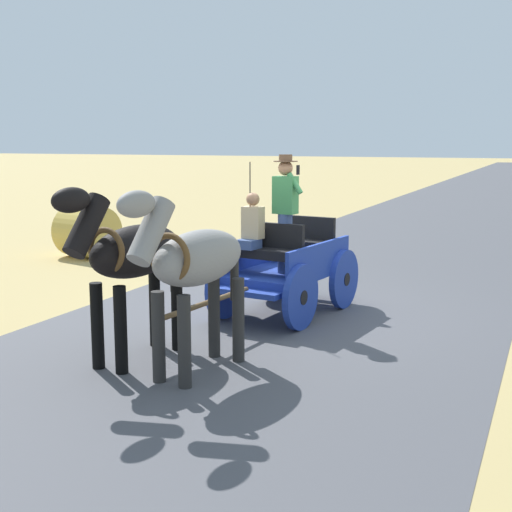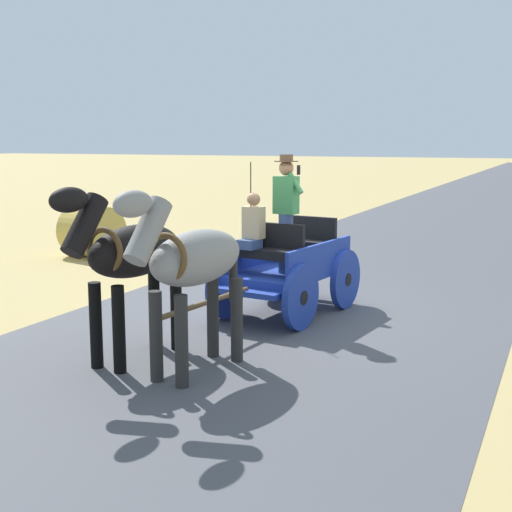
{
  "view_description": "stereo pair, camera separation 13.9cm",
  "coord_description": "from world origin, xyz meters",
  "px_view_note": "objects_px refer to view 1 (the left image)",
  "views": [
    {
      "loc": [
        -3.74,
        10.06,
        2.71
      ],
      "look_at": [
        0.1,
        1.23,
        1.1
      ],
      "focal_mm": 48.75,
      "sensor_mm": 36.0,
      "label": 1
    },
    {
      "loc": [
        -3.86,
        10.0,
        2.71
      ],
      "look_at": [
        0.1,
        1.23,
        1.1
      ],
      "focal_mm": 48.75,
      "sensor_mm": 36.0,
      "label": 2
    }
  ],
  "objects_px": {
    "horse_near_side": "(193,263)",
    "hay_bale": "(87,232)",
    "horse_drawn_carriage": "(284,263)",
    "horse_off_side": "(131,256)"
  },
  "relations": [
    {
      "from": "hay_bale",
      "to": "horse_drawn_carriage",
      "type": "bearing_deg",
      "value": 152.55
    },
    {
      "from": "horse_drawn_carriage",
      "to": "horse_near_side",
      "type": "relative_size",
      "value": 2.04
    },
    {
      "from": "horse_near_side",
      "to": "horse_drawn_carriage",
      "type": "bearing_deg",
      "value": -88.63
    },
    {
      "from": "horse_drawn_carriage",
      "to": "horse_off_side",
      "type": "height_order",
      "value": "horse_drawn_carriage"
    },
    {
      "from": "horse_near_side",
      "to": "horse_off_side",
      "type": "xyz_separation_m",
      "value": [
        0.92,
        -0.12,
        0.0
      ]
    },
    {
      "from": "horse_drawn_carriage",
      "to": "horse_near_side",
      "type": "xyz_separation_m",
      "value": [
        -0.07,
        3.06,
        0.51
      ]
    },
    {
      "from": "horse_drawn_carriage",
      "to": "horse_near_side",
      "type": "distance_m",
      "value": 3.11
    },
    {
      "from": "horse_off_side",
      "to": "horse_near_side",
      "type": "bearing_deg",
      "value": 172.69
    },
    {
      "from": "horse_near_side",
      "to": "hay_bale",
      "type": "height_order",
      "value": "horse_near_side"
    },
    {
      "from": "horse_drawn_carriage",
      "to": "horse_near_side",
      "type": "bearing_deg",
      "value": 91.37
    }
  ]
}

